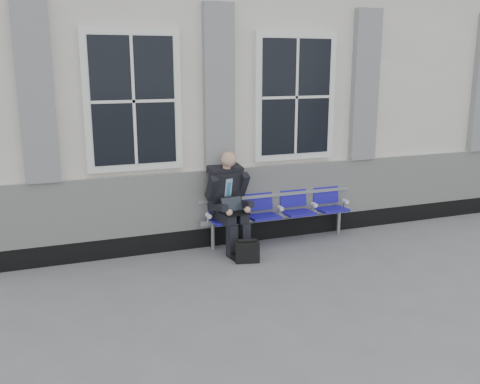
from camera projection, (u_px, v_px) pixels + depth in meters
name	position (u px, v px, depth m)	size (l,w,h in m)	color
ground	(316.00, 269.00, 7.35)	(70.00, 70.00, 0.00)	slate
station_building	(229.00, 93.00, 9.97)	(14.40, 4.40, 4.49)	silver
bench	(278.00, 207.00, 8.43)	(2.60, 0.47, 0.91)	#9EA0A3
businessman	(229.00, 198.00, 7.94)	(0.65, 0.88, 1.51)	black
briefcase	(247.00, 252.00, 7.57)	(0.36, 0.22, 0.35)	black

